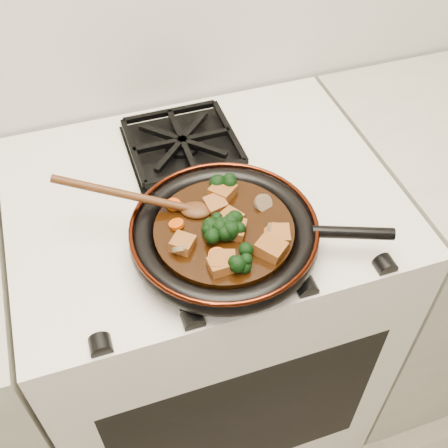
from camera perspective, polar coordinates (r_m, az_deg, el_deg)
name	(u,v)px	position (r m, az deg, el deg)	size (l,w,h in m)	color
stove	(207,317)	(1.46, -1.74, -9.41)	(0.76, 0.60, 0.90)	silver
burner_grate_front	(224,239)	(1.01, 0.02, -1.54)	(0.23, 0.23, 0.03)	black
burner_grate_back	(182,144)	(1.20, -4.24, 8.12)	(0.23, 0.23, 0.03)	black
skillet	(225,234)	(0.98, 0.13, -1.03)	(0.44, 0.33, 0.05)	black
braising_sauce	(224,232)	(0.97, 0.00, -0.83)	(0.24, 0.24, 0.02)	black
tofu_cube_0	(270,248)	(0.93, 4.73, -2.48)	(0.04, 0.04, 0.02)	brown
tofu_cube_1	(223,192)	(1.02, -0.14, 3.28)	(0.04, 0.04, 0.02)	brown
tofu_cube_2	(231,219)	(0.97, 0.71, 0.55)	(0.04, 0.03, 0.02)	brown
tofu_cube_3	(216,204)	(1.00, -0.84, 2.03)	(0.03, 0.04, 0.02)	brown
tofu_cube_4	(223,261)	(0.91, -0.11, -3.82)	(0.04, 0.04, 0.02)	brown
tofu_cube_5	(232,229)	(0.95, 0.85, -0.51)	(0.04, 0.04, 0.02)	brown
tofu_cube_6	(279,235)	(0.95, 5.62, -1.11)	(0.04, 0.04, 0.02)	brown
tofu_cube_7	(183,244)	(0.94, -4.22, -2.02)	(0.04, 0.04, 0.02)	brown
tofu_cube_8	(220,266)	(0.91, -0.38, -4.25)	(0.04, 0.03, 0.02)	brown
broccoli_floret_0	(216,233)	(0.95, -0.86, -0.90)	(0.05, 0.05, 0.05)	black
broccoli_floret_1	(241,261)	(0.91, 1.71, -3.73)	(0.06, 0.06, 0.05)	black
broccoli_floret_2	(218,230)	(0.95, -0.57, -0.60)	(0.06, 0.06, 0.05)	black
broccoli_floret_3	(231,233)	(0.95, 0.73, -0.93)	(0.06, 0.06, 0.05)	black
broccoli_floret_4	(217,226)	(0.96, -0.74, -0.24)	(0.06, 0.06, 0.05)	black
broccoli_floret_5	(225,185)	(1.02, 0.12, 3.94)	(0.06, 0.06, 0.05)	black
broccoli_floret_6	(230,231)	(0.95, 0.59, -0.70)	(0.06, 0.06, 0.05)	black
broccoli_floret_7	(232,229)	(0.95, 0.86, -0.50)	(0.06, 0.06, 0.05)	black
carrot_coin_0	(174,205)	(1.00, -5.13, 1.97)	(0.03, 0.03, 0.01)	#CA4305
carrot_coin_1	(272,231)	(0.96, 4.87, -0.73)	(0.03, 0.03, 0.01)	#CA4305
carrot_coin_2	(218,256)	(0.92, -0.66, -3.31)	(0.03, 0.03, 0.01)	#CA4305
carrot_coin_3	(176,224)	(0.97, -4.86, -0.02)	(0.03, 0.03, 0.01)	#CA4305
carrot_coin_4	(221,188)	(1.03, -0.27, 3.70)	(0.03, 0.03, 0.01)	#CA4305
mushroom_slice_0	(263,203)	(1.00, 4.01, 2.13)	(0.03, 0.03, 0.01)	brown
mushroom_slice_1	(275,232)	(0.96, 5.22, -0.81)	(0.03, 0.03, 0.01)	brown
mushroom_slice_2	(181,249)	(0.93, -4.41, -2.53)	(0.03, 0.03, 0.01)	brown
wooden_spoon	(155,201)	(0.99, -7.05, 2.33)	(0.16, 0.09, 0.25)	#47250F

